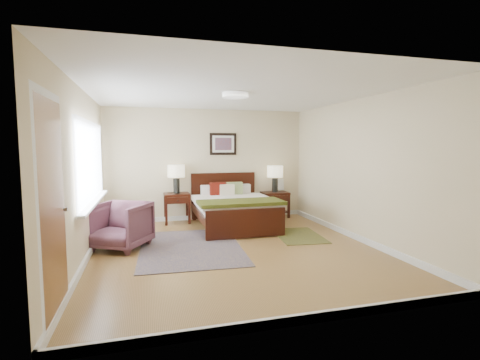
% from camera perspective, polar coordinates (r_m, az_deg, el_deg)
% --- Properties ---
extents(floor, '(5.00, 5.00, 0.00)m').
position_cam_1_polar(floor, '(5.75, -0.74, -11.29)').
color(floor, olive).
rests_on(floor, ground).
extents(back_wall, '(4.50, 0.04, 2.50)m').
position_cam_1_polar(back_wall, '(7.96, -5.28, 2.52)').
color(back_wall, beige).
rests_on(back_wall, ground).
extents(front_wall, '(4.50, 0.04, 2.50)m').
position_cam_1_polar(front_wall, '(3.17, 10.66, -1.99)').
color(front_wall, beige).
rests_on(front_wall, ground).
extents(left_wall, '(0.04, 5.00, 2.50)m').
position_cam_1_polar(left_wall, '(5.41, -24.49, 0.67)').
color(left_wall, beige).
rests_on(left_wall, ground).
extents(right_wall, '(0.04, 5.00, 2.50)m').
position_cam_1_polar(right_wall, '(6.46, 18.96, 1.56)').
color(right_wall, beige).
rests_on(right_wall, ground).
extents(ceiling, '(4.50, 5.00, 0.02)m').
position_cam_1_polar(ceiling, '(5.57, -0.77, 14.19)').
color(ceiling, white).
rests_on(ceiling, back_wall).
extents(window, '(0.11, 2.72, 1.32)m').
position_cam_1_polar(window, '(6.09, -22.99, 2.40)').
color(window, silver).
rests_on(window, left_wall).
extents(door, '(0.06, 1.00, 2.18)m').
position_cam_1_polar(door, '(3.72, -28.36, -4.24)').
color(door, silver).
rests_on(door, ground).
extents(ceil_fixture, '(0.44, 0.44, 0.08)m').
position_cam_1_polar(ceil_fixture, '(5.56, -0.77, 13.83)').
color(ceil_fixture, white).
rests_on(ceil_fixture, ceiling).
extents(bed, '(1.61, 1.94, 1.04)m').
position_cam_1_polar(bed, '(7.18, -1.15, -3.93)').
color(bed, black).
rests_on(bed, ground).
extents(wall_art, '(0.62, 0.05, 0.50)m').
position_cam_1_polar(wall_art, '(7.99, -2.78, 5.92)').
color(wall_art, black).
rests_on(wall_art, back_wall).
extents(nightstand_left, '(0.55, 0.49, 0.65)m').
position_cam_1_polar(nightstand_left, '(7.69, -10.32, -3.09)').
color(nightstand_left, black).
rests_on(nightstand_left, ground).
extents(nightstand_right, '(0.60, 0.45, 0.60)m').
position_cam_1_polar(nightstand_right, '(8.23, 5.77, -3.57)').
color(nightstand_right, black).
rests_on(nightstand_right, ground).
extents(lamp_left, '(0.37, 0.37, 0.61)m').
position_cam_1_polar(lamp_left, '(7.64, -10.40, 1.10)').
color(lamp_left, black).
rests_on(lamp_left, nightstand_left).
extents(lamp_right, '(0.37, 0.37, 0.61)m').
position_cam_1_polar(lamp_right, '(8.16, 5.78, 1.07)').
color(lamp_right, black).
rests_on(lamp_right, nightstand_right).
extents(armchair, '(1.12, 1.13, 0.76)m').
position_cam_1_polar(armchair, '(6.02, -19.07, -7.09)').
color(armchair, '#5A313E').
rests_on(armchair, ground).
extents(rug_persian, '(1.74, 2.37, 0.01)m').
position_cam_1_polar(rug_persian, '(5.90, -8.09, -10.84)').
color(rug_persian, '#0C0B3A').
rests_on(rug_persian, ground).
extents(rug_navy, '(0.92, 1.28, 0.01)m').
position_cam_1_polar(rug_navy, '(6.65, 9.57, -8.98)').
color(rug_navy, black).
rests_on(rug_navy, ground).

